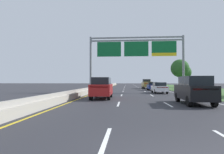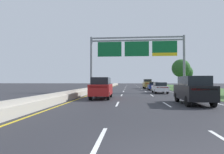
{
  "view_description": "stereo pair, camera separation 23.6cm",
  "coord_description": "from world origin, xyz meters",
  "px_view_note": "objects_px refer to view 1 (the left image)",
  "views": [
    {
      "loc": [
        -1.23,
        -3.98,
        1.74
      ],
      "look_at": [
        -2.99,
        18.69,
        2.24
      ],
      "focal_mm": 30.31,
      "sensor_mm": 36.0,
      "label": 1
    },
    {
      "loc": [
        -0.99,
        -3.96,
        1.74
      ],
      "look_at": [
        -2.99,
        18.69,
        2.24
      ],
      "focal_mm": 30.31,
      "sensor_mm": 36.0,
      "label": 2
    }
  ],
  "objects_px": {
    "overhead_sign_gantry": "(136,52)",
    "car_red_left_lane_suv": "(102,88)",
    "car_white_right_lane_sedan": "(159,88)",
    "roadside_tree_mid": "(180,68)",
    "car_blue_right_lane_sedan": "(152,86)",
    "car_black_right_lane_suv": "(194,90)",
    "roadside_tree_far": "(184,72)",
    "pickup_truck_gold": "(147,84)"
  },
  "relations": [
    {
      "from": "overhead_sign_gantry",
      "to": "car_red_left_lane_suv",
      "type": "relative_size",
      "value": 3.18
    },
    {
      "from": "car_red_left_lane_suv",
      "to": "car_white_right_lane_sedan",
      "type": "relative_size",
      "value": 1.07
    },
    {
      "from": "car_red_left_lane_suv",
      "to": "roadside_tree_mid",
      "type": "distance_m",
      "value": 25.5
    },
    {
      "from": "car_red_left_lane_suv",
      "to": "car_blue_right_lane_sedan",
      "type": "relative_size",
      "value": 1.06
    },
    {
      "from": "car_blue_right_lane_sedan",
      "to": "car_black_right_lane_suv",
      "type": "distance_m",
      "value": 22.21
    },
    {
      "from": "car_white_right_lane_sedan",
      "to": "roadside_tree_far",
      "type": "distance_m",
      "value": 28.28
    },
    {
      "from": "car_blue_right_lane_sedan",
      "to": "car_black_right_lane_suv",
      "type": "relative_size",
      "value": 0.94
    },
    {
      "from": "car_black_right_lane_suv",
      "to": "roadside_tree_mid",
      "type": "bearing_deg",
      "value": -11.77
    },
    {
      "from": "car_black_right_lane_suv",
      "to": "roadside_tree_mid",
      "type": "height_order",
      "value": "roadside_tree_mid"
    },
    {
      "from": "overhead_sign_gantry",
      "to": "car_red_left_lane_suv",
      "type": "bearing_deg",
      "value": -109.48
    },
    {
      "from": "car_white_right_lane_sedan",
      "to": "car_black_right_lane_suv",
      "type": "height_order",
      "value": "car_black_right_lane_suv"
    },
    {
      "from": "overhead_sign_gantry",
      "to": "pickup_truck_gold",
      "type": "height_order",
      "value": "overhead_sign_gantry"
    },
    {
      "from": "roadside_tree_mid",
      "to": "roadside_tree_far",
      "type": "relative_size",
      "value": 1.01
    },
    {
      "from": "car_black_right_lane_suv",
      "to": "roadside_tree_far",
      "type": "height_order",
      "value": "roadside_tree_far"
    },
    {
      "from": "overhead_sign_gantry",
      "to": "car_black_right_lane_suv",
      "type": "relative_size",
      "value": 3.17
    },
    {
      "from": "car_black_right_lane_suv",
      "to": "roadside_tree_far",
      "type": "relative_size",
      "value": 0.76
    },
    {
      "from": "car_white_right_lane_sedan",
      "to": "car_blue_right_lane_sedan",
      "type": "distance_m",
      "value": 9.13
    },
    {
      "from": "overhead_sign_gantry",
      "to": "pickup_truck_gold",
      "type": "bearing_deg",
      "value": 77.62
    },
    {
      "from": "pickup_truck_gold",
      "to": "car_blue_right_lane_sedan",
      "type": "relative_size",
      "value": 1.22
    },
    {
      "from": "pickup_truck_gold",
      "to": "car_red_left_lane_suv",
      "type": "bearing_deg",
      "value": 163.51
    },
    {
      "from": "pickup_truck_gold",
      "to": "car_black_right_lane_suv",
      "type": "height_order",
      "value": "pickup_truck_gold"
    },
    {
      "from": "car_red_left_lane_suv",
      "to": "roadside_tree_mid",
      "type": "xyz_separation_m",
      "value": [
        13.54,
        21.36,
        3.3
      ]
    },
    {
      "from": "overhead_sign_gantry",
      "to": "car_white_right_lane_sedan",
      "type": "relative_size",
      "value": 3.41
    },
    {
      "from": "pickup_truck_gold",
      "to": "car_white_right_lane_sedan",
      "type": "xyz_separation_m",
      "value": [
        0.03,
        -16.71,
        -0.26
      ]
    },
    {
      "from": "pickup_truck_gold",
      "to": "roadside_tree_mid",
      "type": "bearing_deg",
      "value": -125.79
    },
    {
      "from": "roadside_tree_far",
      "to": "car_red_left_lane_suv",
      "type": "bearing_deg",
      "value": -117.66
    },
    {
      "from": "pickup_truck_gold",
      "to": "overhead_sign_gantry",
      "type": "bearing_deg",
      "value": 166.7
    },
    {
      "from": "overhead_sign_gantry",
      "to": "car_white_right_lane_sedan",
      "type": "height_order",
      "value": "overhead_sign_gantry"
    },
    {
      "from": "car_red_left_lane_suv",
      "to": "roadside_tree_far",
      "type": "height_order",
      "value": "roadside_tree_far"
    },
    {
      "from": "overhead_sign_gantry",
      "to": "car_white_right_lane_sedan",
      "type": "distance_m",
      "value": 6.83
    },
    {
      "from": "car_white_right_lane_sedan",
      "to": "roadside_tree_mid",
      "type": "distance_m",
      "value": 14.27
    },
    {
      "from": "roadside_tree_far",
      "to": "roadside_tree_mid",
      "type": "bearing_deg",
      "value": -109.32
    },
    {
      "from": "car_blue_right_lane_sedan",
      "to": "car_black_right_lane_suv",
      "type": "xyz_separation_m",
      "value": [
        0.16,
        -22.21,
        0.28
      ]
    },
    {
      "from": "car_white_right_lane_sedan",
      "to": "roadside_tree_far",
      "type": "xyz_separation_m",
      "value": [
        11.07,
        25.81,
        3.36
      ]
    },
    {
      "from": "car_red_left_lane_suv",
      "to": "car_black_right_lane_suv",
      "type": "height_order",
      "value": "same"
    },
    {
      "from": "overhead_sign_gantry",
      "to": "roadside_tree_far",
      "type": "bearing_deg",
      "value": 58.77
    },
    {
      "from": "roadside_tree_mid",
      "to": "overhead_sign_gantry",
      "type": "bearing_deg",
      "value": -133.59
    },
    {
      "from": "overhead_sign_gantry",
      "to": "roadside_tree_mid",
      "type": "xyz_separation_m",
      "value": [
        9.52,
        10.0,
        -2.0
      ]
    },
    {
      "from": "roadside_tree_mid",
      "to": "car_red_left_lane_suv",
      "type": "bearing_deg",
      "value": -122.38
    },
    {
      "from": "car_blue_right_lane_sedan",
      "to": "roadside_tree_far",
      "type": "xyz_separation_m",
      "value": [
        10.84,
        16.68,
        3.36
      ]
    },
    {
      "from": "overhead_sign_gantry",
      "to": "roadside_tree_mid",
      "type": "distance_m",
      "value": 13.96
    },
    {
      "from": "overhead_sign_gantry",
      "to": "car_black_right_lane_suv",
      "type": "xyz_separation_m",
      "value": [
        3.58,
        -15.35,
        -5.31
      ]
    }
  ]
}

